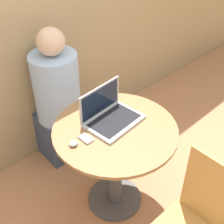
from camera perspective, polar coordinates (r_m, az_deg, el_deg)
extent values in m
plane|color=tan|center=(2.61, 0.48, -15.58)|extent=(12.00, 12.00, 0.00)
cube|color=tan|center=(2.44, -15.32, 17.50)|extent=(7.00, 0.05, 2.60)
cylinder|color=#4C4C51|center=(2.60, 0.48, -15.45)|extent=(0.43, 0.43, 0.02)
cylinder|color=#4C4C51|center=(2.32, 0.53, -10.09)|extent=(0.11, 0.11, 0.70)
cylinder|color=olive|center=(2.07, 0.58, -3.30)|extent=(0.84, 0.84, 0.02)
cube|color=#B7B7BC|center=(2.10, 0.40, -1.75)|extent=(0.39, 0.29, 0.02)
cube|color=black|center=(2.09, 0.40, -1.50)|extent=(0.34, 0.23, 0.00)
cube|color=#B7B7BC|center=(2.10, -2.23, 2.22)|extent=(0.37, 0.04, 0.21)
cube|color=#141E33|center=(2.10, -2.12, 2.16)|extent=(0.34, 0.03, 0.19)
cube|color=silver|center=(1.98, -4.79, -4.89)|extent=(0.06, 0.09, 0.02)
ellipsoid|color=#B2B2B7|center=(1.95, -7.07, -5.74)|extent=(0.06, 0.05, 0.03)
cylinder|color=tan|center=(2.27, 11.49, -19.28)|extent=(0.04, 0.04, 0.43)
cube|color=tan|center=(1.86, 17.97, -14.08)|extent=(0.03, 0.37, 0.48)
cube|color=#3D4766|center=(2.93, -10.39, -2.82)|extent=(0.39, 0.54, 0.44)
cylinder|color=#9EBCE5|center=(2.53, -10.11, 4.44)|extent=(0.37, 0.37, 0.58)
sphere|color=beige|center=(2.35, -11.17, 12.51)|extent=(0.21, 0.21, 0.21)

